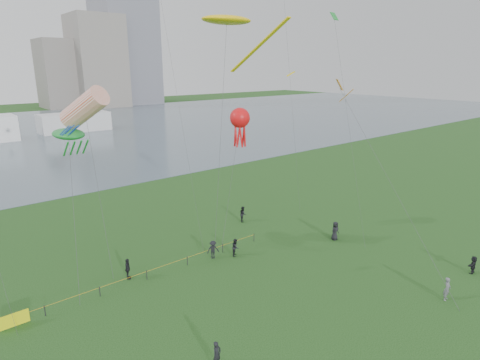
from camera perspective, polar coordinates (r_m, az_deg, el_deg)
ground_plane at (r=31.01m, az=12.49°, el=-18.44°), size 400.00×400.00×0.00m
lake at (r=118.31m, az=-29.09°, el=5.52°), size 400.00×120.00×0.08m
building_mid at (r=189.35m, az=-19.61°, el=15.56°), size 20.00×20.00×38.00m
building_low at (r=190.66m, az=-24.16°, el=13.59°), size 16.00×18.00×28.00m
pavilion_right at (r=119.33m, az=-22.46°, el=7.60°), size 18.00×7.00×5.00m
fence at (r=33.56m, az=-22.83°, el=-15.42°), size 24.07×0.07×1.05m
kite_flyer at (r=35.42m, az=27.37°, el=-13.58°), size 0.74×0.55×1.86m
spectator_a at (r=38.31m, az=-0.64°, el=-9.54°), size 1.03×1.03×1.68m
spectator_b at (r=37.85m, az=-3.86°, el=-9.85°), size 1.29×0.99×1.76m
spectator_c at (r=35.69m, az=-15.68°, el=-12.07°), size 0.92×1.16×1.83m
spectator_d at (r=42.69m, az=13.37°, el=-7.04°), size 0.96×0.63×1.95m
spectator_e at (r=40.66m, az=30.24°, el=-10.37°), size 1.50×0.57×1.59m
spectator_f at (r=25.91m, az=-3.30°, el=-23.54°), size 0.71×0.56×1.71m
spectator_g at (r=46.27m, az=0.43°, el=-4.85°), size 1.07×1.11×1.81m
kite_stingray at (r=38.12m, az=-1.79°, el=21.69°), size 5.83×10.05×21.62m
kite_windsock at (r=37.14m, az=-21.24°, el=9.53°), size 4.30×7.54×15.82m
kite_creature at (r=38.58m, az=-23.21°, el=5.99°), size 4.41×10.98×11.99m
kite_octopus at (r=40.35m, az=-0.02°, el=8.69°), size 4.95×2.95×13.34m
kite_delta at (r=40.98m, az=14.85°, el=11.37°), size 5.38×16.29×16.09m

